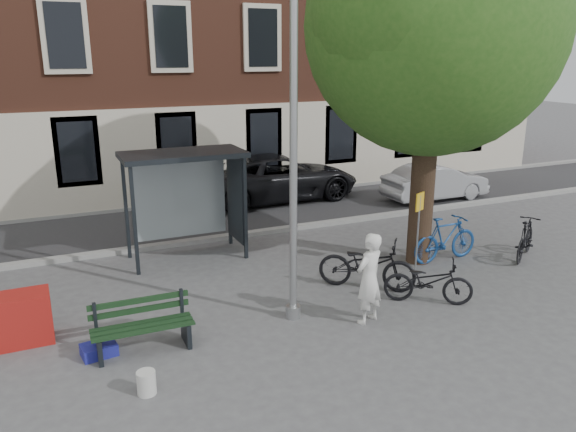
% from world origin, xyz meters
% --- Properties ---
extents(ground, '(90.00, 90.00, 0.00)m').
position_xyz_m(ground, '(0.00, 0.00, 0.00)').
color(ground, '#4C4C4F').
rests_on(ground, ground).
extents(road, '(40.00, 4.00, 0.01)m').
position_xyz_m(road, '(0.00, 7.00, 0.01)').
color(road, '#28282B').
rests_on(road, ground).
extents(curb_near, '(40.00, 0.25, 0.12)m').
position_xyz_m(curb_near, '(0.00, 5.00, 0.06)').
color(curb_near, gray).
rests_on(curb_near, ground).
extents(curb_far, '(40.00, 0.25, 0.12)m').
position_xyz_m(curb_far, '(0.00, 9.00, 0.06)').
color(curb_far, gray).
rests_on(curb_far, ground).
extents(lamppost, '(0.28, 0.35, 6.11)m').
position_xyz_m(lamppost, '(0.00, 0.00, 2.78)').
color(lamppost, '#9EA0A3').
rests_on(lamppost, ground).
extents(tree_right, '(5.76, 5.60, 8.20)m').
position_xyz_m(tree_right, '(4.01, 1.38, 5.62)').
color(tree_right, black).
rests_on(tree_right, ground).
extents(bus_shelter, '(2.85, 1.45, 2.62)m').
position_xyz_m(bus_shelter, '(-0.61, 4.11, 1.92)').
color(bus_shelter, '#1E2328').
rests_on(bus_shelter, ground).
extents(painter, '(0.74, 0.62, 1.73)m').
position_xyz_m(painter, '(1.20, -0.72, 0.87)').
color(painter, white).
rests_on(painter, ground).
extents(bench, '(1.68, 0.59, 0.86)m').
position_xyz_m(bench, '(-2.80, -0.06, 0.40)').
color(bench, '#1E2328').
rests_on(bench, ground).
extents(bike_a, '(2.04, 1.88, 1.08)m').
position_xyz_m(bike_a, '(2.00, 0.61, 0.54)').
color(bike_a, black).
rests_on(bike_a, ground).
extents(bike_b, '(1.87, 0.59, 1.11)m').
position_xyz_m(bike_b, '(4.60, 1.26, 0.56)').
color(bike_b, navy).
rests_on(bike_b, ground).
extents(bike_c, '(1.78, 1.49, 0.92)m').
position_xyz_m(bike_c, '(2.74, -0.50, 0.46)').
color(bike_c, black).
rests_on(bike_c, ground).
extents(bike_d, '(1.66, 1.30, 1.00)m').
position_xyz_m(bike_d, '(6.50, 0.62, 0.50)').
color(bike_d, black).
rests_on(bike_d, ground).
extents(car_dark, '(5.73, 2.84, 1.56)m').
position_xyz_m(car_dark, '(3.26, 8.40, 0.78)').
color(car_dark, black).
rests_on(car_dark, ground).
extents(car_silver, '(3.73, 1.34, 1.22)m').
position_xyz_m(car_silver, '(8.16, 6.15, 0.61)').
color(car_silver, '#9FA1A7').
rests_on(car_silver, ground).
extents(red_stand, '(0.90, 0.60, 0.90)m').
position_xyz_m(red_stand, '(-4.62, 1.05, 0.45)').
color(red_stand, maroon).
rests_on(red_stand, ground).
extents(blue_crate, '(0.60, 0.47, 0.20)m').
position_xyz_m(blue_crate, '(-3.52, 0.06, 0.10)').
color(blue_crate, navy).
rests_on(blue_crate, ground).
extents(bucket_a, '(0.31, 0.31, 0.36)m').
position_xyz_m(bucket_a, '(-3.00, -1.37, 0.18)').
color(bucket_a, silver).
rests_on(bucket_a, ground).
extents(notice_sign, '(0.30, 0.16, 1.84)m').
position_xyz_m(notice_sign, '(3.61, 1.05, 1.32)').
color(notice_sign, '#9EA0A3').
rests_on(notice_sign, ground).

